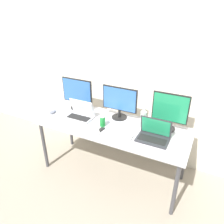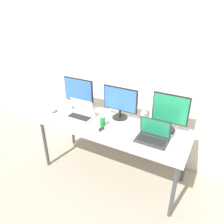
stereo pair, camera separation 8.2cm
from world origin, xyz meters
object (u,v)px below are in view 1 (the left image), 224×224
work_desk (112,129)px  monitor_left (77,93)px  monitor_right (170,110)px  laptop_secondary (154,135)px  mouse_by_keyboard (102,129)px  laptop_silver (81,114)px  monitor_center (119,102)px  keyboard_aux (116,134)px  soda_can_near_keyboard (103,121)px  mouse_by_laptop (53,112)px  keyboard_main (86,128)px  water_bottle (143,119)px

work_desk → monitor_left: (-0.63, 0.22, 0.28)m
monitor_right → laptop_secondary: size_ratio=1.31×
mouse_by_keyboard → laptop_secondary: bearing=21.1°
work_desk → laptop_silver: bearing=-179.8°
monitor_center → laptop_secondary: bearing=-26.8°
laptop_secondary → keyboard_aux: size_ratio=0.92×
monitor_left → monitor_center: monitor_left is taller
soda_can_near_keyboard → mouse_by_laptop: bearing=-179.8°
monitor_right → keyboard_main: bearing=-154.1°
keyboard_main → mouse_by_keyboard: bearing=18.7°
keyboard_aux → mouse_by_keyboard: 0.19m
work_desk → keyboard_main: (-0.23, -0.21, 0.07)m
keyboard_aux → mouse_by_laptop: (-0.98, 0.11, 0.01)m
monitor_left → soda_can_near_keyboard: 0.62m
monitor_right → laptop_secondary: (-0.09, -0.26, -0.19)m
soda_can_near_keyboard → keyboard_aux: bearing=-25.2°
laptop_silver → monitor_center: bearing=25.7°
monitor_center → water_bottle: 0.39m
laptop_silver → monitor_right: bearing=11.1°
mouse_by_laptop → water_bottle: bearing=7.3°
water_bottle → monitor_right: bearing=21.4°
water_bottle → monitor_center: bearing=163.1°
keyboard_aux → mouse_by_keyboard: size_ratio=3.89×
monitor_center → laptop_silver: bearing=-154.3°
monitor_left → soda_can_near_keyboard: (0.54, -0.28, -0.15)m
laptop_secondary → monitor_center: bearing=153.2°
keyboard_aux → mouse_by_keyboard: (-0.19, 0.01, 0.01)m
soda_can_near_keyboard → keyboard_main: bearing=-133.5°
keyboard_aux → mouse_by_laptop: size_ratio=3.59×
keyboard_main → soda_can_near_keyboard: 0.21m
monitor_left → keyboard_aux: size_ratio=1.21×
monitor_center → keyboard_aux: size_ratio=1.22×
work_desk → laptop_secondary: bearing=-6.1°
laptop_secondary → mouse_by_laptop: (-1.37, -0.01, -0.04)m
keyboard_aux → soda_can_near_keyboard: size_ratio=2.94×
monitor_center → laptop_secondary: (0.53, -0.27, -0.17)m
monitor_center → mouse_by_keyboard: monitor_center is taller
monitor_left → soda_can_near_keyboard: monitor_left is taller
monitor_center → water_bottle: size_ratio=1.70×
monitor_right → soda_can_near_keyboard: (-0.71, -0.27, -0.18)m
water_bottle → mouse_by_laptop: bearing=-172.0°
mouse_by_keyboard → keyboard_main: bearing=-154.9°
monitor_right → mouse_by_laptop: monitor_right is taller
work_desk → mouse_by_keyboard: (-0.05, -0.16, 0.08)m
monitor_right → water_bottle: monitor_right is taller
monitor_right → keyboard_aux: monitor_right is taller
laptop_secondary → work_desk: bearing=173.9°
keyboard_main → mouse_by_laptop: bearing=171.4°
mouse_by_keyboard → mouse_by_laptop: mouse_by_keyboard is taller
laptop_silver → soda_can_near_keyboard: bearing=-9.7°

